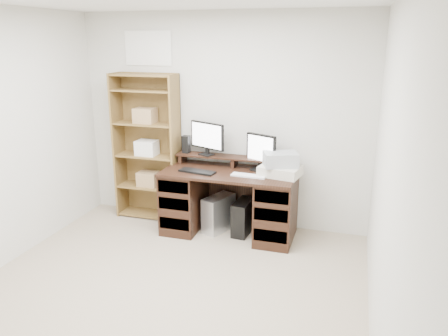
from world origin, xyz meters
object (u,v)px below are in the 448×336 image
at_px(tower_silver, 219,213).
at_px(bookshelf, 148,146).
at_px(monitor_wide, 207,137).
at_px(printer, 280,171).
at_px(monitor_small, 261,151).
at_px(desk, 229,201).
at_px(tower_black, 243,217).

relative_size(tower_silver, bookshelf, 0.24).
xyz_separation_m(monitor_wide, printer, (0.90, -0.18, -0.28)).
bearing_deg(monitor_small, tower_silver, -142.14).
bearing_deg(tower_silver, printer, 19.62).
bearing_deg(tower_silver, bookshelf, -169.81).
bearing_deg(desk, tower_black, 12.11).
xyz_separation_m(tower_silver, tower_black, (0.30, 0.01, -0.01)).
bearing_deg(printer, monitor_small, 162.52).
relative_size(monitor_wide, monitor_small, 1.10).
bearing_deg(printer, bookshelf, -176.33).
bearing_deg(desk, tower_silver, 169.19).
distance_m(monitor_wide, bookshelf, 0.80).
bearing_deg(tower_silver, desk, 10.20).
height_order(desk, monitor_wide, monitor_wide).
relative_size(monitor_wide, printer, 1.07).
bearing_deg(monitor_small, monitor_wide, -160.57).
xyz_separation_m(desk, tower_silver, (-0.14, 0.03, -0.18)).
xyz_separation_m(monitor_small, tower_silver, (-0.47, -0.11, -0.77)).
xyz_separation_m(monitor_wide, bookshelf, (-0.78, 0.02, -0.17)).
xyz_separation_m(monitor_wide, tower_black, (0.49, -0.16, -0.89)).
bearing_deg(monitor_small, tower_black, -123.31).
distance_m(monitor_wide, monitor_small, 0.67).
distance_m(tower_silver, tower_black, 0.30).
bearing_deg(printer, monitor_wide, 178.99).
height_order(tower_silver, tower_black, tower_silver).
xyz_separation_m(desk, tower_black, (0.16, 0.03, -0.19)).
height_order(desk, tower_silver, desk).
height_order(monitor_small, printer, monitor_small).
relative_size(monitor_small, tower_black, 1.02).
bearing_deg(printer, tower_silver, -170.85).
height_order(tower_black, bookshelf, bookshelf).
bearing_deg(bookshelf, monitor_wide, -1.37).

